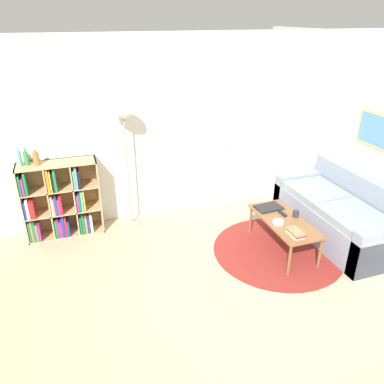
# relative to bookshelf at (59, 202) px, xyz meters

# --- Properties ---
(ground_plane) EXTENTS (14.00, 14.00, 0.00)m
(ground_plane) POSITION_rel_bookshelf_xyz_m (1.68, -2.43, -0.48)
(ground_plane) COLOR tan
(wall_back) EXTENTS (7.69, 0.11, 2.60)m
(wall_back) POSITION_rel_bookshelf_xyz_m (1.70, 0.21, 0.81)
(wall_back) COLOR silver
(wall_back) RESTS_ON ground_plane
(wall_right) EXTENTS (0.08, 5.62, 2.60)m
(wall_right) POSITION_rel_bookshelf_xyz_m (4.05, -1.12, 0.82)
(wall_right) COLOR silver
(wall_right) RESTS_ON ground_plane
(rug) EXTENTS (1.67, 1.67, 0.01)m
(rug) POSITION_rel_bookshelf_xyz_m (2.63, -1.35, -0.48)
(rug) COLOR maroon
(rug) RESTS_ON ground_plane
(bookshelf) EXTENTS (1.01, 0.34, 1.05)m
(bookshelf) POSITION_rel_bookshelf_xyz_m (0.00, 0.00, 0.00)
(bookshelf) COLOR tan
(bookshelf) RESTS_ON ground_plane
(floor_lamp) EXTENTS (0.32, 0.32, 1.66)m
(floor_lamp) POSITION_rel_bookshelf_xyz_m (0.96, -0.04, 0.92)
(floor_lamp) COLOR gray
(floor_lamp) RESTS_ON ground_plane
(couch) EXTENTS (0.86, 1.87, 0.84)m
(couch) POSITION_rel_bookshelf_xyz_m (3.64, -1.24, -0.19)
(couch) COLOR gray
(couch) RESTS_ON ground_plane
(coffee_table) EXTENTS (0.50, 1.08, 0.43)m
(coffee_table) POSITION_rel_bookshelf_xyz_m (2.70, -1.32, -0.10)
(coffee_table) COLOR brown
(coffee_table) RESTS_ON ground_plane
(laptop) EXTENTS (0.37, 0.27, 0.02)m
(laptop) POSITION_rel_bookshelf_xyz_m (2.67, -0.97, -0.04)
(laptop) COLOR black
(laptop) RESTS_ON coffee_table
(bowl) EXTENTS (0.14, 0.14, 0.04)m
(bowl) POSITION_rel_bookshelf_xyz_m (2.58, -1.37, -0.03)
(bowl) COLOR silver
(bowl) RESTS_ON coffee_table
(book_stack_on_table) EXTENTS (0.15, 0.23, 0.07)m
(book_stack_on_table) POSITION_rel_bookshelf_xyz_m (2.63, -1.68, -0.02)
(book_stack_on_table) COLOR silver
(book_stack_on_table) RESTS_ON coffee_table
(cup) EXTENTS (0.08, 0.08, 0.08)m
(cup) POSITION_rel_bookshelf_xyz_m (2.89, -1.28, -0.01)
(cup) COLOR #28282D
(cup) RESTS_ON coffee_table
(remote) EXTENTS (0.05, 0.15, 0.02)m
(remote) POSITION_rel_bookshelf_xyz_m (2.76, -1.18, -0.04)
(remote) COLOR black
(remote) RESTS_ON coffee_table
(bottle_left) EXTENTS (0.06, 0.06, 0.25)m
(bottle_left) POSITION_rel_bookshelf_xyz_m (-0.39, 0.02, 0.68)
(bottle_left) COLOR #6B93A3
(bottle_left) RESTS_ON bookshelf
(bottle_middle) EXTENTS (0.06, 0.06, 0.23)m
(bottle_middle) POSITION_rel_bookshelf_xyz_m (-0.30, 0.03, 0.66)
(bottle_middle) COLOR #2D8438
(bottle_middle) RESTS_ON bookshelf
(bottle_right) EXTENTS (0.08, 0.08, 0.20)m
(bottle_right) POSITION_rel_bookshelf_xyz_m (-0.19, 0.00, 0.65)
(bottle_right) COLOR olive
(bottle_right) RESTS_ON bookshelf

